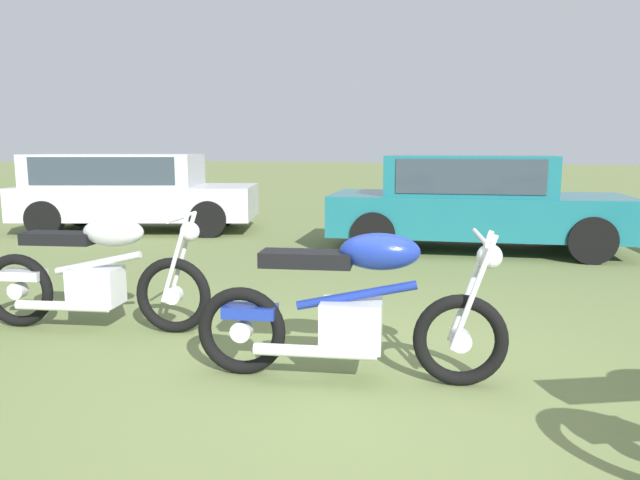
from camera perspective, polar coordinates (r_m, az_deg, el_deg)
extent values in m
plane|color=olive|center=(3.89, 3.16, -14.33)|extent=(120.00, 120.00, 0.00)
torus|color=black|center=(5.08, -14.01, -5.22)|extent=(0.64, 0.26, 0.64)
torus|color=black|center=(5.72, -27.23, -4.37)|extent=(0.64, 0.26, 0.64)
cylinder|color=silver|center=(5.08, -14.01, -5.22)|extent=(0.16, 0.13, 0.14)
cylinder|color=silver|center=(5.72, -27.23, -4.37)|extent=(0.16, 0.13, 0.14)
cylinder|color=silver|center=(5.07, -13.16, -1.39)|extent=(0.27, 0.11, 0.73)
cylinder|color=silver|center=(4.90, -13.87, -1.76)|extent=(0.27, 0.11, 0.73)
cube|color=silver|center=(5.34, -20.87, -4.19)|extent=(0.46, 0.39, 0.32)
cylinder|color=#B7BABF|center=(5.29, -20.70, -2.09)|extent=(0.75, 0.26, 0.22)
ellipsoid|color=#B7BABF|center=(5.18, -19.38, 0.74)|extent=(0.57, 0.39, 0.24)
cube|color=black|center=(5.41, -23.91, 0.17)|extent=(0.64, 0.39, 0.10)
cube|color=#B7BABF|center=(5.66, -26.82, -3.02)|extent=(0.39, 0.27, 0.08)
cylinder|color=silver|center=(4.92, -13.21, 2.19)|extent=(0.20, 0.63, 0.03)
sphere|color=silver|center=(4.92, -12.51, 0.80)|extent=(0.20, 0.20, 0.16)
cylinder|color=silver|center=(5.34, -23.68, -5.89)|extent=(0.79, 0.29, 0.08)
torus|color=black|center=(3.96, 13.44, -9.43)|extent=(0.61, 0.24, 0.61)
torus|color=black|center=(4.08, -7.60, -8.72)|extent=(0.61, 0.24, 0.61)
cylinder|color=silver|center=(3.96, 13.44, -9.43)|extent=(0.16, 0.13, 0.14)
cylinder|color=silver|center=(4.08, -7.60, -8.72)|extent=(0.16, 0.13, 0.14)
cylinder|color=silver|center=(3.96, 14.35, -4.38)|extent=(0.27, 0.10, 0.75)
cylinder|color=silver|center=(3.79, 14.65, -5.00)|extent=(0.27, 0.10, 0.75)
cube|color=silver|center=(3.93, 3.05, -8.19)|extent=(0.46, 0.39, 0.32)
cylinder|color=navy|center=(3.87, 3.52, -5.37)|extent=(0.79, 0.26, 0.23)
ellipsoid|color=navy|center=(3.80, 5.81, -1.12)|extent=(0.57, 0.38, 0.24)
cube|color=black|center=(3.86, -1.34, -1.83)|extent=(0.64, 0.38, 0.10)
cube|color=navy|center=(4.02, -6.81, -6.87)|extent=(0.39, 0.26, 0.08)
cylinder|color=silver|center=(3.82, 15.29, 0.24)|extent=(0.19, 0.63, 0.03)
sphere|color=silver|center=(3.84, 16.11, -1.55)|extent=(0.19, 0.19, 0.16)
cylinder|color=silver|center=(3.85, -0.50, -10.76)|extent=(0.79, 0.28, 0.08)
cube|color=#B2B5BA|center=(11.52, -17.07, 3.57)|extent=(4.59, 3.19, 0.60)
cube|color=#B2B5BA|center=(11.61, -19.09, 6.38)|extent=(3.34, 2.55, 0.60)
cube|color=#2D3842|center=(11.61, -19.10, 6.48)|extent=(2.94, 2.41, 0.48)
cylinder|color=black|center=(11.98, -9.33, 2.92)|extent=(0.68, 0.44, 0.64)
cylinder|color=black|center=(10.43, -10.75, 2.02)|extent=(0.68, 0.44, 0.64)
cylinder|color=black|center=(12.76, -22.13, 2.74)|extent=(0.68, 0.44, 0.64)
cylinder|color=black|center=(11.32, -25.14, 1.86)|extent=(0.68, 0.44, 0.64)
cube|color=#19606B|center=(9.21, 14.87, 2.43)|extent=(4.58, 2.50, 0.60)
cube|color=#19606B|center=(9.16, 14.07, 6.07)|extent=(2.63, 1.96, 0.60)
cube|color=#2D3842|center=(9.16, 14.07, 6.19)|extent=(2.29, 1.93, 0.48)
cylinder|color=black|center=(10.21, 22.79, 1.34)|extent=(0.67, 0.34, 0.64)
cylinder|color=black|center=(8.67, 24.83, -0.01)|extent=(0.67, 0.34, 0.64)
cylinder|color=black|center=(10.05, 6.17, 1.87)|extent=(0.67, 0.34, 0.64)
cylinder|color=black|center=(8.48, 5.18, 0.59)|extent=(0.67, 0.34, 0.64)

